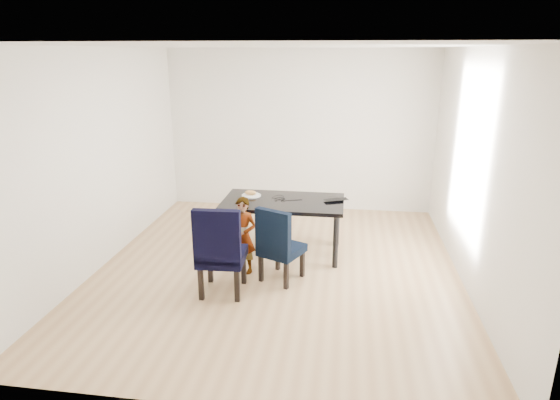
# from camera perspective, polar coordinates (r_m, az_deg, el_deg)

# --- Properties ---
(floor) EXTENTS (4.50, 5.00, 0.01)m
(floor) POSITION_cam_1_polar(r_m,az_deg,el_deg) (6.04, -0.27, -8.33)
(floor) COLOR tan
(floor) RESTS_ON ground
(ceiling) EXTENTS (4.50, 5.00, 0.01)m
(ceiling) POSITION_cam_1_polar(r_m,az_deg,el_deg) (5.43, -0.31, 18.34)
(ceiling) COLOR white
(ceiling) RESTS_ON wall_back
(wall_back) EXTENTS (4.50, 0.01, 2.70)m
(wall_back) POSITION_cam_1_polar(r_m,az_deg,el_deg) (8.02, 2.36, 8.38)
(wall_back) COLOR white
(wall_back) RESTS_ON ground
(wall_front) EXTENTS (4.50, 0.01, 2.70)m
(wall_front) POSITION_cam_1_polar(r_m,az_deg,el_deg) (3.24, -6.82, -5.94)
(wall_front) COLOR silver
(wall_front) RESTS_ON ground
(wall_left) EXTENTS (0.01, 5.00, 2.70)m
(wall_left) POSITION_cam_1_polar(r_m,az_deg,el_deg) (6.31, -21.07, 4.67)
(wall_left) COLOR silver
(wall_left) RESTS_ON ground
(wall_right) EXTENTS (0.01, 5.00, 2.70)m
(wall_right) POSITION_cam_1_polar(r_m,az_deg,el_deg) (5.71, 22.74, 3.21)
(wall_right) COLOR silver
(wall_right) RESTS_ON ground
(dining_table) EXTENTS (1.60, 0.90, 0.75)m
(dining_table) POSITION_cam_1_polar(r_m,az_deg,el_deg) (6.34, 0.38, -3.28)
(dining_table) COLOR black
(dining_table) RESTS_ON floor
(chair_left) EXTENTS (0.53, 0.55, 1.06)m
(chair_left) POSITION_cam_1_polar(r_m,az_deg,el_deg) (5.31, -7.09, -5.90)
(chair_left) COLOR black
(chair_left) RESTS_ON floor
(chair_right) EXTENTS (0.60, 0.61, 0.93)m
(chair_right) POSITION_cam_1_polar(r_m,az_deg,el_deg) (5.58, 0.23, -5.29)
(chair_right) COLOR black
(chair_right) RESTS_ON floor
(child) EXTENTS (0.40, 0.32, 0.97)m
(child) POSITION_cam_1_polar(r_m,az_deg,el_deg) (5.77, -4.52, -4.33)
(child) COLOR red
(child) RESTS_ON floor
(plate) EXTENTS (0.27, 0.27, 0.01)m
(plate) POSITION_cam_1_polar(r_m,az_deg,el_deg) (6.42, -3.52, 0.56)
(plate) COLOR silver
(plate) RESTS_ON dining_table
(sandwich) EXTENTS (0.18, 0.13, 0.06)m
(sandwich) POSITION_cam_1_polar(r_m,az_deg,el_deg) (6.41, -3.62, 0.89)
(sandwich) COLOR #A2713A
(sandwich) RESTS_ON plate
(laptop) EXTENTS (0.37, 0.31, 0.03)m
(laptop) POSITION_cam_1_polar(r_m,az_deg,el_deg) (6.27, 6.70, 0.11)
(laptop) COLOR black
(laptop) RESTS_ON dining_table
(cable_tangle) EXTENTS (0.16, 0.16, 0.01)m
(cable_tangle) POSITION_cam_1_polar(r_m,az_deg,el_deg) (6.22, -0.02, -0.01)
(cable_tangle) COLOR black
(cable_tangle) RESTS_ON dining_table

